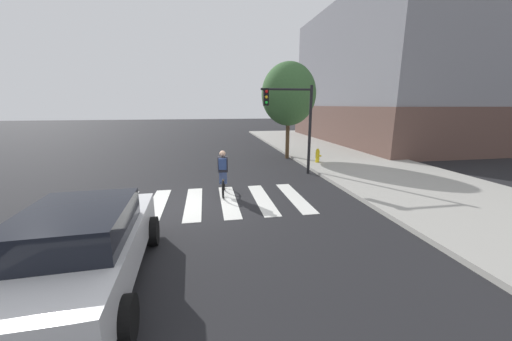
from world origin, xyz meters
The scene contains 9 objects.
ground_plane centered at (0.00, 0.00, 0.00)m, with size 120.00×120.00×0.00m, color black.
sidewalk centered at (8.75, 0.00, 0.07)m, with size 6.50×50.00×0.15m, color #9E9B93.
crosswalk_stripes centered at (-0.27, 0.00, 0.01)m, with size 7.81×3.43×0.01m.
sedan_near centered at (-2.01, -4.36, 0.82)m, with size 2.33×4.68×1.59m.
cyclist centered at (0.81, 0.76, 0.84)m, with size 0.38×1.71×1.69m.
traffic_light_near centered at (4.32, 3.43, 2.86)m, with size 2.47×0.28×4.20m.
fire_hydrant centered at (6.38, 5.30, 0.53)m, with size 0.33×0.22×0.78m.
street_tree_near centered at (5.26, 7.54, 3.93)m, with size 3.27×3.27×5.82m.
corner_building centered at (18.18, 14.09, 5.70)m, with size 14.77×18.04×11.50m.
Camera 1 is at (0.23, -9.43, 3.31)m, focal length 19.75 mm.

